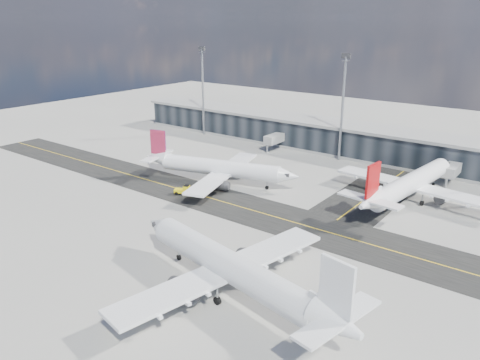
{
  "coord_description": "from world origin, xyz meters",
  "views": [
    {
      "loc": [
        53.52,
        -68.54,
        37.63
      ],
      "look_at": [
        -2.98,
        6.18,
        5.0
      ],
      "focal_mm": 35.0,
      "sensor_mm": 36.0,
      "label": 1
    }
  ],
  "objects": [
    {
      "name": "ground",
      "position": [
        0.0,
        0.0,
        0.0
      ],
      "size": [
        300.0,
        300.0,
        0.0
      ],
      "primitive_type": "plane",
      "color": "gray",
      "rests_on": "ground"
    },
    {
      "name": "floodlight_masts",
      "position": [
        0.0,
        48.0,
        15.61
      ],
      "size": [
        102.5,
        0.7,
        28.9
      ],
      "color": "gray",
      "rests_on": "ground"
    },
    {
      "name": "terminal_concourse",
      "position": [
        0.04,
        54.93,
        4.09
      ],
      "size": [
        152.0,
        19.8,
        8.8
      ],
      "color": "black",
      "rests_on": "ground"
    },
    {
      "name": "baggage_tug",
      "position": [
        -15.8,
        2.11,
        1.08
      ],
      "size": [
        3.78,
        3.06,
        2.15
      ],
      "rotation": [
        0.0,
        0.0,
        -1.07
      ],
      "color": "yellow",
      "rests_on": "ground"
    },
    {
      "name": "service_van",
      "position": [
        11.75,
        40.23,
        0.75
      ],
      "size": [
        2.67,
        5.48,
        1.5
      ],
      "primitive_type": "imported",
      "rotation": [
        0.0,
        0.0,
        0.03
      ],
      "color": "white",
      "rests_on": "ground"
    },
    {
      "name": "airliner_redtail",
      "position": [
        25.9,
        28.4,
        4.08
      ],
      "size": [
        35.65,
        41.71,
        12.35
      ],
      "rotation": [
        0.0,
        0.0,
        -0.12
      ],
      "color": "white",
      "rests_on": "ground"
    },
    {
      "name": "airliner_af",
      "position": [
        -14.54,
        12.76,
        3.84
      ],
      "size": [
        38.7,
        33.32,
        11.64
      ],
      "rotation": [
        0.0,
        0.0,
        -1.29
      ],
      "color": "white",
      "rests_on": "ground"
    },
    {
      "name": "taxiway_lanes",
      "position": [
        3.91,
        10.74,
        0.01
      ],
      "size": [
        180.0,
        63.0,
        0.03
      ],
      "color": "black",
      "rests_on": "ground"
    },
    {
      "name": "airliner_near",
      "position": [
        17.72,
        -22.88,
        4.22
      ],
      "size": [
        42.92,
        36.82,
        12.76
      ],
      "rotation": [
        0.0,
        0.0,
        1.38
      ],
      "color": "silver",
      "rests_on": "ground"
    }
  ]
}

